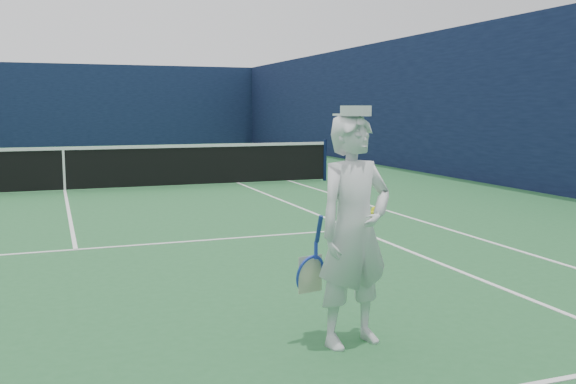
% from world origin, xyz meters
% --- Properties ---
extents(ground, '(80.00, 80.00, 0.00)m').
position_xyz_m(ground, '(0.00, 0.00, 0.00)').
color(ground, '#246032').
rests_on(ground, ground).
extents(court_markings, '(11.03, 23.83, 0.01)m').
position_xyz_m(court_markings, '(0.00, 0.00, 0.00)').
color(court_markings, white).
rests_on(court_markings, ground).
extents(windscreen_fence, '(20.12, 36.12, 4.00)m').
position_xyz_m(windscreen_fence, '(0.00, 0.00, 2.00)').
color(windscreen_fence, '#0E1834').
rests_on(windscreen_fence, ground).
extents(tennis_net, '(12.88, 0.09, 1.07)m').
position_xyz_m(tennis_net, '(0.00, 0.00, 0.55)').
color(tennis_net, '#141E4C').
rests_on(tennis_net, ground).
extents(tennis_player, '(0.84, 0.56, 1.89)m').
position_xyz_m(tennis_player, '(1.96, -10.75, 0.92)').
color(tennis_player, white).
rests_on(tennis_player, ground).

